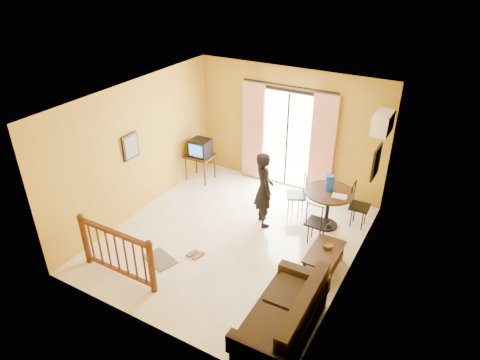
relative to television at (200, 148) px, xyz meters
The scene contains 19 objects.
ground 2.65m from the television, 41.92° to the right, with size 5.00×5.00×0.00m, color beige.
room_shell 2.65m from the television, 41.92° to the right, with size 5.00×5.00×5.00m.
balcony_door 2.04m from the television, 21.95° to the left, with size 2.25×0.14×2.46m.
tv_table 0.28m from the television, behind, with size 0.65×0.54×0.65m.
television is the anchor object (origin of this frame).
picture_left 2.03m from the television, 100.45° to the right, with size 0.05×0.42×0.52m.
dining_table 3.33m from the television, ahead, with size 0.97×0.97×0.80m.
water_jug 3.29m from the television, ahead, with size 0.17×0.17×0.31m, color #143CC1.
serving_tray 3.57m from the television, ahead, with size 0.28×0.18×0.02m, color beige.
dining_chairs 3.39m from the television, ahead, with size 1.76×1.37×0.95m.
air_conditioner 4.18m from the television, ahead, with size 0.31×0.60×0.40m.
botanical_print 4.18m from the television, ahead, with size 0.05×0.50×0.60m.
coffee_table 4.12m from the television, 24.33° to the right, with size 0.51×0.91×0.41m.
bowl 4.05m from the television, 22.62° to the right, with size 0.19×0.19×0.06m, color brown.
sofa 5.03m from the television, 41.81° to the right, with size 0.87×1.80×0.86m.
standing_person 2.33m from the television, 23.24° to the right, with size 0.58×0.38×1.59m, color black.
stair_balustrade 3.66m from the television, 78.63° to the right, with size 1.63×0.13×1.04m.
doormat 3.20m from the television, 70.25° to the right, with size 0.60×0.40×0.02m, color #5B5048.
sandals 3.03m from the television, 58.30° to the right, with size 0.29×0.27×0.03m.
Camera 1 is at (3.47, -5.83, 5.07)m, focal length 32.00 mm.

